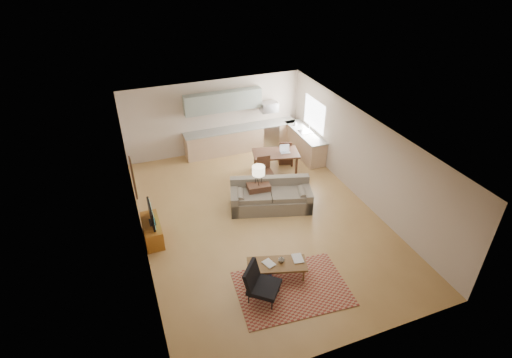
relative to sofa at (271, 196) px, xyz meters
name	(u,v)px	position (x,y,z in m)	size (l,w,h in m)	color
room	(260,178)	(-0.49, -0.35, 0.92)	(9.00, 9.00, 9.00)	#9C7440
kitchen_counter_back	(241,139)	(0.41, 3.83, 0.03)	(4.26, 0.64, 0.92)	tan
kitchen_counter_right	(305,143)	(2.44, 2.65, 0.03)	(0.64, 2.26, 0.92)	tan
kitchen_range	(269,134)	(1.51, 3.83, 0.02)	(0.62, 0.62, 0.90)	#A5A8AD
kitchen_microwave	(269,107)	(1.51, 3.85, 1.12)	(0.62, 0.40, 0.35)	#A5A8AD
upper_cabinets	(223,101)	(-0.19, 3.98, 1.52)	(2.80, 0.34, 0.70)	gray
window_right	(314,114)	(2.74, 2.65, 1.12)	(0.02, 1.40, 1.05)	white
wall_art_left	(133,178)	(-3.70, 0.55, 1.12)	(0.06, 0.42, 1.10)	olive
triptych	(211,107)	(-0.59, 4.12, 1.32)	(1.70, 0.04, 0.50)	beige
rug	(292,288)	(-0.76, -3.12, -0.42)	(2.53, 1.75, 0.02)	maroon
sofa	(271,196)	(0.00, 0.00, 0.00)	(2.47, 1.07, 0.86)	#61584B
coffee_table	(277,270)	(-0.95, -2.64, -0.22)	(1.40, 0.56, 0.42)	#553718
book_a	(265,266)	(-1.23, -2.61, 0.00)	(0.29, 0.34, 0.03)	maroon
book_b	(293,259)	(-0.54, -2.64, 0.00)	(0.30, 0.37, 0.03)	navy
vase	(281,259)	(-0.83, -2.62, 0.07)	(0.17, 0.17, 0.16)	black
armchair	(264,284)	(-1.47, -3.14, 0.00)	(0.75, 0.75, 0.86)	black
tv_credenza	(152,231)	(-3.50, -0.18, -0.16)	(0.45, 1.16, 0.54)	brown
tv	(151,214)	(-3.45, -0.18, 0.38)	(0.09, 0.90, 0.54)	black
console_table	(258,195)	(-0.30, 0.24, -0.05)	(0.65, 0.44, 0.76)	#382015
table_lamp	(258,175)	(-0.30, 0.24, 0.64)	(0.37, 0.37, 0.61)	beige
dining_table	(275,163)	(0.94, 1.84, -0.05)	(1.51, 0.87, 0.76)	#382015
dining_chair_near	(265,171)	(0.35, 1.31, 0.03)	(0.44, 0.46, 0.92)	#382015
dining_chair_far	(285,151)	(1.53, 2.38, 0.02)	(0.43, 0.45, 0.89)	#382015
laptop	(285,149)	(1.24, 1.74, 0.46)	(0.32, 0.24, 0.24)	#A5A8AD
soap_bottle	(296,123)	(2.34, 3.26, 0.59)	(0.10, 0.10, 0.19)	beige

